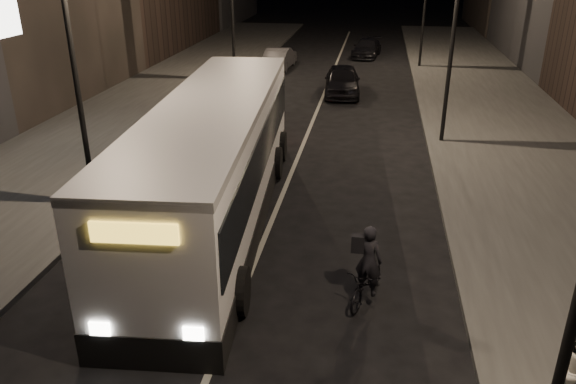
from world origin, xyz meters
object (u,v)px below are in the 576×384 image
at_px(city_bus, 216,157).
at_px(car_far, 367,48).
at_px(streetlight_right_mid, 449,7).
at_px(car_mid, 280,58).
at_px(cyclist_on_bicycle, 367,277).
at_px(car_near, 342,80).
at_px(streetlight_left_near, 78,30).

bearing_deg(city_bus, car_far, 78.41).
relative_size(streetlight_right_mid, car_mid, 1.90).
height_order(city_bus, cyclist_on_bicycle, city_bus).
bearing_deg(car_mid, car_near, 127.63).
bearing_deg(city_bus, streetlight_left_near, 173.91).
bearing_deg(car_near, city_bus, -103.08).
distance_m(streetlight_left_near, cyclist_on_bicycle, 10.19).
bearing_deg(city_bus, streetlight_right_mid, 45.26).
xyz_separation_m(cyclist_on_bicycle, car_mid, (-6.48, 26.20, 0.03)).
relative_size(streetlight_right_mid, city_bus, 0.60).
xyz_separation_m(streetlight_left_near, car_mid, (1.73, 22.39, -4.66)).
distance_m(cyclist_on_bicycle, car_far, 31.49).
height_order(streetlight_right_mid, cyclist_on_bicycle, streetlight_right_mid).
bearing_deg(cyclist_on_bicycle, car_far, 111.20).
bearing_deg(streetlight_left_near, streetlight_right_mid, 36.88).
relative_size(streetlight_left_near, city_bus, 0.60).
height_order(city_bus, car_near, city_bus).
relative_size(city_bus, car_mid, 3.14).
bearing_deg(city_bus, cyclist_on_bicycle, -43.75).
bearing_deg(streetlight_right_mid, city_bus, -130.49).
relative_size(streetlight_left_near, car_mid, 1.90).
bearing_deg(cyclist_on_bicycle, streetlight_left_near, 174.67).
relative_size(streetlight_right_mid, cyclist_on_bicycle, 4.02).
bearing_deg(streetlight_left_near, car_mid, 85.58).
xyz_separation_m(city_bus, cyclist_on_bicycle, (4.48, -3.69, -1.28)).
bearing_deg(streetlight_left_near, car_near, 68.17).
relative_size(streetlight_left_near, car_near, 1.76).
distance_m(streetlight_left_near, car_mid, 22.93).
distance_m(streetlight_left_near, city_bus, 5.06).
xyz_separation_m(streetlight_right_mid, car_near, (-4.35, 7.76, -4.57)).
relative_size(streetlight_right_mid, car_near, 1.76).
relative_size(city_bus, car_near, 2.91).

